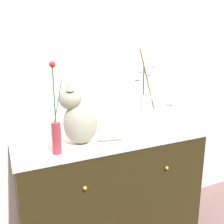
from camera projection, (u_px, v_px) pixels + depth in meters
The scene contains 7 objects.
wall_back at pixel (95, 79), 1.92m from camera, with size 4.40×0.08×2.60m, color silver.
sideboard at pixel (112, 192), 1.83m from camera, with size 1.38×0.53×0.91m.
cat_sitting at pixel (79, 117), 1.54m from camera, with size 0.41×0.22×0.42m.
vase_slim_green at pixel (56, 131), 1.38m from camera, with size 0.08×0.05×0.54m.
bowl_porcelain at pixel (145, 133), 1.70m from camera, with size 0.23×0.23×0.06m, color white.
vase_glass_clear at pixel (145, 110), 1.66m from camera, with size 0.13×0.20×0.56m.
jar_lidded_porcelain at pixel (169, 116), 1.77m from camera, with size 0.10×0.10×0.29m.
Camera 1 is at (-0.70, -1.48, 1.48)m, focal length 37.95 mm.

